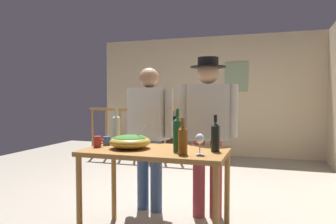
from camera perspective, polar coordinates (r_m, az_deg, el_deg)
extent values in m
plane|color=#9E9384|center=(4.15, -1.94, -15.27)|extent=(8.46, 8.46, 0.00)
cube|color=beige|center=(7.10, 7.03, 2.87)|extent=(4.94, 0.10, 2.61)
cube|color=#8AA57C|center=(6.96, 12.25, 6.20)|extent=(0.48, 0.03, 0.62)
cylinder|color=#9E6B33|center=(6.88, -13.46, -3.87)|extent=(0.04, 0.04, 1.01)
cylinder|color=#9E6B33|center=(6.72, -11.10, -4.01)|extent=(0.04, 0.04, 1.01)
cylinder|color=#9E6B33|center=(6.57, -8.62, -4.14)|extent=(0.04, 0.04, 1.01)
cylinder|color=#9E6B33|center=(6.43, -6.04, -4.27)|extent=(0.04, 0.04, 1.01)
cylinder|color=#9E6B33|center=(6.31, -3.34, -4.40)|extent=(0.04, 0.04, 1.01)
cylinder|color=#9E6B33|center=(6.20, -0.55, -4.52)|extent=(0.04, 0.04, 1.01)
cylinder|color=#9E6B33|center=(6.10, 2.34, -4.63)|extent=(0.04, 0.04, 1.01)
cylinder|color=#9E6B33|center=(6.02, 5.32, -4.74)|extent=(0.04, 0.04, 1.01)
cube|color=#9E6B33|center=(6.32, -4.72, 0.42)|extent=(2.34, 0.07, 0.05)
cube|color=#9E6B33|center=(6.02, 5.32, -4.27)|extent=(0.10, 0.10, 1.11)
cube|color=#38281E|center=(7.06, -0.55, -5.86)|extent=(0.90, 0.40, 0.46)
cube|color=black|center=(7.03, -0.55, -3.91)|extent=(0.20, 0.12, 0.02)
cylinder|color=black|center=(7.02, -0.55, -3.51)|extent=(0.03, 0.03, 0.08)
cube|color=black|center=(6.97, -0.63, -1.98)|extent=(0.55, 0.06, 0.30)
cube|color=black|center=(6.95, -0.70, -2.00)|extent=(0.50, 0.01, 0.27)
cube|color=#9E6B33|center=(2.82, -2.15, -7.13)|extent=(1.25, 0.71, 0.04)
cylinder|color=#9E6B33|center=(2.91, -15.74, -15.26)|extent=(0.05, 0.05, 0.78)
cylinder|color=#9E6B33|center=(2.49, 8.66, -18.30)|extent=(0.05, 0.05, 0.78)
cylinder|color=#9E6B33|center=(3.43, -9.75, -12.42)|extent=(0.05, 0.05, 0.78)
cylinder|color=#9E6B33|center=(3.08, 10.61, -14.17)|extent=(0.05, 0.05, 0.78)
ellipsoid|color=gold|center=(2.87, -6.87, -5.35)|extent=(0.37, 0.37, 0.12)
ellipsoid|color=#38702D|center=(2.87, -6.87, -4.69)|extent=(0.30, 0.30, 0.06)
cylinder|color=silver|center=(2.83, -5.52, -4.32)|extent=(0.14, 0.01, 0.19)
cylinder|color=silver|center=(2.56, 5.75, -7.62)|extent=(0.07, 0.07, 0.01)
cylinder|color=silver|center=(2.55, 5.76, -6.54)|extent=(0.01, 0.01, 0.09)
ellipsoid|color=silver|center=(2.54, 5.76, -4.79)|extent=(0.07, 0.07, 0.08)
cylinder|color=brown|center=(2.55, 2.68, -5.46)|extent=(0.08, 0.08, 0.20)
cone|color=brown|center=(2.53, 2.68, -2.83)|extent=(0.08, 0.08, 0.03)
cylinder|color=brown|center=(2.53, 2.68, -1.76)|extent=(0.03, 0.03, 0.06)
cylinder|color=#1E5628|center=(2.70, 1.73, -4.37)|extent=(0.08, 0.08, 0.26)
cone|color=#1E5628|center=(2.68, 1.74, -1.25)|extent=(0.08, 0.08, 0.03)
cylinder|color=#1E5628|center=(2.68, 1.74, -0.15)|extent=(0.03, 0.03, 0.07)
cylinder|color=silver|center=(3.18, -9.29, -3.35)|extent=(0.08, 0.08, 0.26)
cone|color=silver|center=(3.16, -9.31, -0.71)|extent=(0.08, 0.08, 0.03)
cylinder|color=silver|center=(3.16, -9.32, 0.17)|extent=(0.03, 0.03, 0.06)
cylinder|color=black|center=(2.72, 8.54, -4.83)|extent=(0.07, 0.07, 0.21)
cone|color=black|center=(2.70, 8.56, -2.22)|extent=(0.07, 0.07, 0.03)
cylinder|color=black|center=(2.70, 8.56, -1.19)|extent=(0.03, 0.03, 0.06)
cylinder|color=#B7332D|center=(2.99, -12.61, -5.25)|extent=(0.07, 0.07, 0.10)
torus|color=#B7332D|center=(2.97, -11.82, -5.21)|extent=(0.05, 0.01, 0.05)
cylinder|color=#3866B2|center=(3.10, -11.03, -5.13)|extent=(0.07, 0.07, 0.08)
torus|color=#3866B2|center=(3.08, -10.25, -5.10)|extent=(0.05, 0.01, 0.05)
cylinder|color=#3D5684|center=(3.60, -2.14, -11.40)|extent=(0.13, 0.13, 0.81)
cylinder|color=#3D5684|center=(3.69, -4.55, -11.03)|extent=(0.13, 0.13, 0.81)
cube|color=beige|center=(3.54, -3.39, -0.28)|extent=(0.44, 0.30, 0.57)
cylinder|color=beige|center=(3.41, 0.16, -0.15)|extent=(0.09, 0.09, 0.55)
cylinder|color=beige|center=(3.69, -6.68, 0.05)|extent=(0.09, 0.09, 0.55)
sphere|color=#A37556|center=(3.54, -3.41, 6.17)|extent=(0.22, 0.22, 0.22)
cylinder|color=#9E3842|center=(3.47, 8.64, -11.80)|extent=(0.13, 0.13, 0.83)
cylinder|color=#9E3842|center=(3.46, 5.60, -11.80)|extent=(0.13, 0.13, 0.83)
cube|color=beige|center=(3.36, 7.19, 0.02)|extent=(0.47, 0.31, 0.59)
cylinder|color=beige|center=(3.37, 11.77, 0.24)|extent=(0.09, 0.09, 0.56)
cylinder|color=beige|center=(3.36, 2.60, 0.29)|extent=(0.09, 0.09, 0.56)
sphere|color=#D8A884|center=(3.36, 7.23, 6.99)|extent=(0.23, 0.23, 0.23)
cylinder|color=black|center=(3.37, 7.24, 8.06)|extent=(0.37, 0.37, 0.01)
cylinder|color=black|center=(3.37, 7.24, 8.90)|extent=(0.22, 0.22, 0.10)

